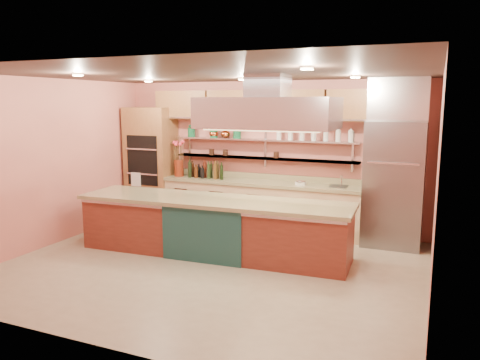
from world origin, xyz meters
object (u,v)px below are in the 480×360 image
at_px(green_canister, 237,134).
at_px(flower_vase, 179,168).
at_px(copper_kettle, 226,134).
at_px(refrigerator, 394,184).
at_px(island, 213,226).
at_px(kitchen_scale, 301,182).

bearing_deg(green_canister, flower_vase, -169.41).
xyz_separation_m(copper_kettle, green_canister, (0.24, 0.00, 0.02)).
distance_m(flower_vase, copper_kettle, 1.18).
bearing_deg(copper_kettle, green_canister, 0.00).
relative_size(refrigerator, green_canister, 11.58).
xyz_separation_m(island, flower_vase, (-1.55, 1.60, 0.65)).
height_order(island, kitchen_scale, kitchen_scale).
relative_size(island, copper_kettle, 23.47).
distance_m(refrigerator, flower_vase, 4.13).
bearing_deg(kitchen_scale, copper_kettle, 176.18).
height_order(island, copper_kettle, copper_kettle).
bearing_deg(green_canister, kitchen_scale, -9.27).
bearing_deg(refrigerator, island, -148.32).
relative_size(flower_vase, green_canister, 1.83).
bearing_deg(island, flower_vase, 131.20).
height_order(refrigerator, copper_kettle, refrigerator).
bearing_deg(flower_vase, green_canister, 10.59).
bearing_deg(green_canister, refrigerator, -4.46).
bearing_deg(flower_vase, copper_kettle, 13.28).
relative_size(refrigerator, kitchen_scale, 11.98).
relative_size(flower_vase, copper_kettle, 1.81).
bearing_deg(island, kitchen_scale, 55.83).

